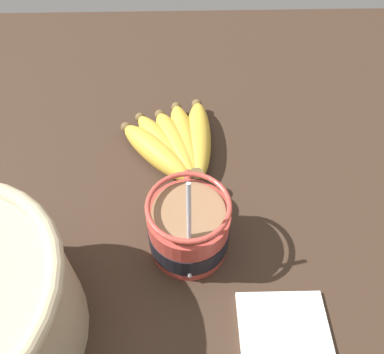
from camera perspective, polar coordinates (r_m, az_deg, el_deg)
The scene contains 3 objects.
table at distance 53.05cm, azimuth 1.39°, elevation -5.34°, with size 109.97×109.97×3.24cm.
coffee_mug at distance 45.02cm, azimuth -0.50°, elevation -7.82°, with size 13.29×9.79×14.89cm.
banana_bunch at distance 56.73cm, azimuth -2.48°, elevation 5.05°, with size 18.94×14.35×4.35cm.
Camera 1 is at (-29.71, 2.06, 45.52)cm, focal length 35.00 mm.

